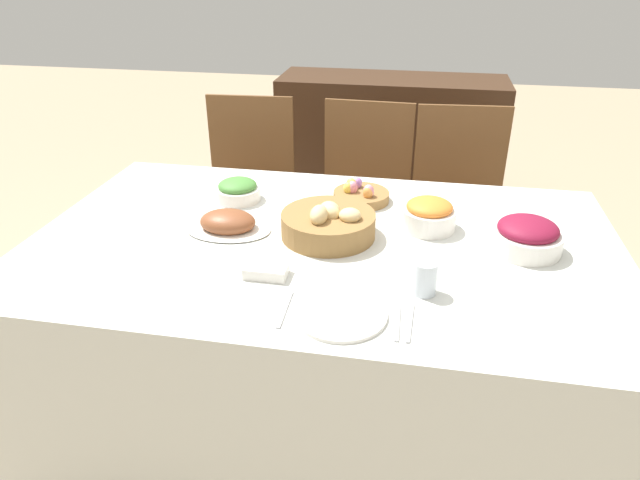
% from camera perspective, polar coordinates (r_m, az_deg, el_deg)
% --- Properties ---
extents(ground_plane, '(12.00, 12.00, 0.00)m').
position_cam_1_polar(ground_plane, '(2.22, 0.30, -16.97)').
color(ground_plane, tan).
extents(dining_table, '(1.83, 1.12, 0.73)m').
position_cam_1_polar(dining_table, '(1.98, 0.32, -9.37)').
color(dining_table, silver).
rests_on(dining_table, ground).
extents(chair_far_center, '(0.44, 0.44, 0.92)m').
position_cam_1_polar(chair_far_center, '(2.71, 4.28, 4.34)').
color(chair_far_center, brown).
rests_on(chair_far_center, ground).
extents(chair_far_right, '(0.45, 0.45, 0.92)m').
position_cam_1_polar(chair_far_right, '(2.70, 13.69, 3.55)').
color(chair_far_right, brown).
rests_on(chair_far_right, ground).
extents(chair_far_left, '(0.45, 0.45, 0.92)m').
position_cam_1_polar(chair_far_left, '(2.82, -7.21, 5.13)').
color(chair_far_left, brown).
rests_on(chair_far_left, ground).
extents(sideboard, '(1.27, 0.44, 0.90)m').
position_cam_1_polar(sideboard, '(3.45, 6.91, 8.51)').
color(sideboard, '#3D2616').
rests_on(sideboard, ground).
extents(bread_basket, '(0.30, 0.30, 0.12)m').
position_cam_1_polar(bread_basket, '(1.79, 0.86, 1.63)').
color(bread_basket, olive).
rests_on(bread_basket, dining_table).
extents(egg_basket, '(0.20, 0.20, 0.08)m').
position_cam_1_polar(egg_basket, '(2.05, 4.08, 4.55)').
color(egg_basket, olive).
rests_on(egg_basket, dining_table).
extents(ham_platter, '(0.28, 0.20, 0.07)m').
position_cam_1_polar(ham_platter, '(1.86, -9.19, 1.65)').
color(ham_platter, silver).
rests_on(ham_platter, dining_table).
extents(carrot_bowl, '(0.17, 0.17, 0.10)m').
position_cam_1_polar(carrot_bowl, '(1.87, 10.83, 2.51)').
color(carrot_bowl, silver).
rests_on(carrot_bowl, dining_table).
extents(beet_salad_bowl, '(0.21, 0.21, 0.10)m').
position_cam_1_polar(beet_salad_bowl, '(1.81, 19.98, 0.37)').
color(beet_salad_bowl, silver).
rests_on(beet_salad_bowl, dining_table).
extents(green_salad_bowl, '(0.16, 0.16, 0.08)m').
position_cam_1_polar(green_salad_bowl, '(2.08, -8.23, 4.94)').
color(green_salad_bowl, silver).
rests_on(green_salad_bowl, dining_table).
extents(dinner_plate, '(0.23, 0.23, 0.01)m').
position_cam_1_polar(dinner_plate, '(1.43, 2.06, -7.42)').
color(dinner_plate, silver).
rests_on(dinner_plate, dining_table).
extents(fork, '(0.01, 0.16, 0.00)m').
position_cam_1_polar(fork, '(1.45, -3.52, -6.91)').
color(fork, '#B7B7BC').
rests_on(fork, dining_table).
extents(knife, '(0.01, 0.16, 0.00)m').
position_cam_1_polar(knife, '(1.42, 7.78, -8.03)').
color(knife, '#B7B7BC').
rests_on(knife, dining_table).
extents(spoon, '(0.01, 0.16, 0.00)m').
position_cam_1_polar(spoon, '(1.42, 9.00, -8.14)').
color(spoon, '#B7B7BC').
rests_on(spoon, dining_table).
extents(drinking_cup, '(0.07, 0.07, 0.09)m').
position_cam_1_polar(drinking_cup, '(1.52, 10.43, -3.73)').
color(drinking_cup, silver).
rests_on(drinking_cup, dining_table).
extents(butter_dish, '(0.12, 0.07, 0.03)m').
position_cam_1_polar(butter_dish, '(1.59, -5.39, -3.08)').
color(butter_dish, silver).
rests_on(butter_dish, dining_table).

